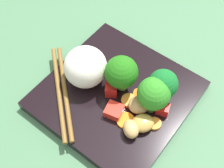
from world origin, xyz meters
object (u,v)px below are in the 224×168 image
object	(u,v)px
square_plate	(116,95)
carrot_slice_3	(126,120)
rice_mound	(85,67)
broccoli_floret_0	(163,84)
chopstick_pair	(62,91)

from	to	relation	value
square_plate	carrot_slice_3	size ratio (longest dim) A/B	8.06
rice_mound	broccoli_floret_0	xyz separation A→B (cm)	(5.35, -12.70, 0.55)
broccoli_floret_0	chopstick_pair	size ratio (longest dim) A/B	0.41
square_plate	broccoli_floret_0	size ratio (longest dim) A/B	3.57
carrot_slice_3	chopstick_pair	distance (cm)	12.62
rice_mound	broccoli_floret_0	distance (cm)	13.79
rice_mound	chopstick_pair	xyz separation A→B (cm)	(-5.11, 1.32, -3.18)
square_plate	chopstick_pair	world-z (taller)	chopstick_pair
rice_mound	chopstick_pair	size ratio (longest dim) A/B	0.46
square_plate	carrot_slice_3	world-z (taller)	carrot_slice_3
square_plate	rice_mound	distance (cm)	7.72
rice_mound	chopstick_pair	world-z (taller)	rice_mound
square_plate	broccoli_floret_0	xyz separation A→B (cm)	(4.12, -6.58, 5.10)
chopstick_pair	square_plate	bearing A→B (deg)	78.82
broccoli_floret_0	carrot_slice_3	world-z (taller)	broccoli_floret_0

